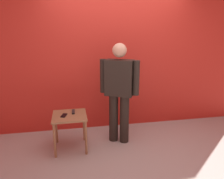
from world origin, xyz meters
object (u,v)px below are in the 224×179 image
at_px(standing_person, 119,89).
at_px(side_table, 70,120).
at_px(cell_phone, 64,115).
at_px(tv_remote, 73,112).

relative_size(standing_person, side_table, 2.88).
relative_size(standing_person, cell_phone, 11.26).
bearing_deg(cell_phone, tv_remote, 55.27).
distance_m(standing_person, tv_remote, 0.81).
bearing_deg(standing_person, side_table, -173.04).
distance_m(side_table, cell_phone, 0.13).
xyz_separation_m(cell_phone, tv_remote, (0.14, 0.12, 0.01)).
xyz_separation_m(standing_person, side_table, (-0.80, -0.10, -0.43)).
bearing_deg(tv_remote, side_table, -121.79).
bearing_deg(side_table, tv_remote, 57.21).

